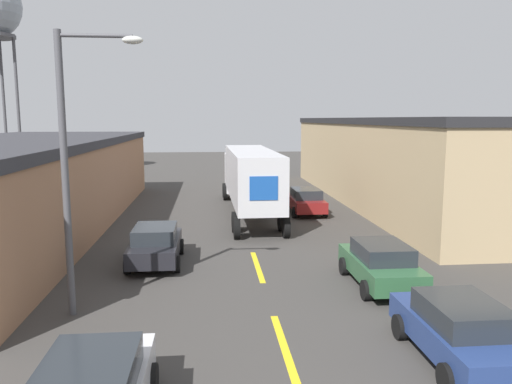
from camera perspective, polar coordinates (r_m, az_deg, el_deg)
road_centerline at (r=12.77m, az=3.28°, el=-17.35°), size 0.20×17.67×0.01m
warehouse_left at (r=27.98m, az=-26.05°, el=0.81°), size 9.62×28.90×4.55m
warehouse_right at (r=35.86m, az=19.91°, el=3.49°), size 13.33×29.43×5.62m
semi_truck at (r=29.13m, az=-0.80°, el=1.97°), size 2.78×14.42×3.83m
parked_car_right_near at (r=12.68m, az=22.27°, el=-14.39°), size 1.99×4.12×1.49m
parked_car_right_far at (r=29.54m, az=5.70°, el=-0.98°), size 1.99×4.12×1.49m
parked_car_right_mid at (r=17.27m, az=14.06°, el=-7.94°), size 1.99×4.12×1.49m
parked_car_left_far at (r=19.66m, az=-11.41°, el=-5.85°), size 1.99×4.12×1.49m
street_lamp at (r=14.56m, az=-20.09°, el=4.00°), size 2.33×0.32×7.88m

